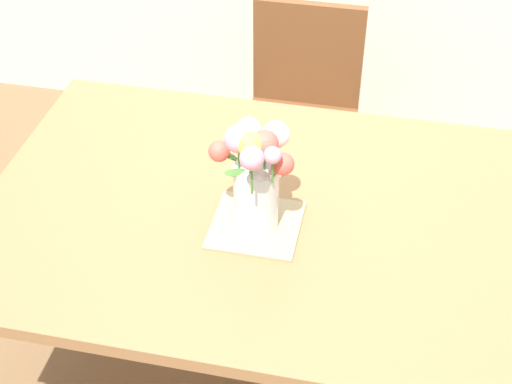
# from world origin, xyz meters

# --- Properties ---
(ground_plane) EXTENTS (12.00, 12.00, 0.00)m
(ground_plane) POSITION_xyz_m (0.00, 0.00, 0.00)
(ground_plane) COLOR brown
(dining_table) EXTENTS (1.49, 1.07, 0.75)m
(dining_table) POSITION_xyz_m (0.00, 0.00, 0.66)
(dining_table) COLOR #9E7047
(dining_table) RESTS_ON ground_plane
(chair_far) EXTENTS (0.42, 0.42, 0.90)m
(chair_far) POSITION_xyz_m (0.01, 0.88, 0.52)
(chair_far) COLOR brown
(chair_far) RESTS_ON ground_plane
(placemat) EXTENTS (0.24, 0.24, 0.01)m
(placemat) POSITION_xyz_m (0.03, -0.07, 0.75)
(placemat) COLOR tan
(placemat) RESTS_ON dining_table
(flower_vase) EXTENTS (0.23, 0.23, 0.32)m
(flower_vase) POSITION_xyz_m (0.03, -0.07, 0.93)
(flower_vase) COLOR silver
(flower_vase) RESTS_ON placemat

